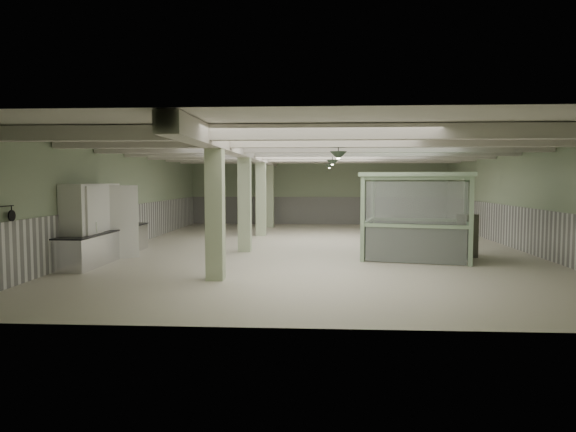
# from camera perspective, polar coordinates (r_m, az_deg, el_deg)

# --- Properties ---
(floor) EXTENTS (20.00, 20.00, 0.00)m
(floor) POSITION_cam_1_polar(r_m,az_deg,el_deg) (18.41, 3.38, -3.57)
(floor) COLOR beige
(floor) RESTS_ON ground
(ceiling) EXTENTS (14.00, 20.00, 0.02)m
(ceiling) POSITION_cam_1_polar(r_m,az_deg,el_deg) (18.29, 3.42, 7.68)
(ceiling) COLOR silver
(ceiling) RESTS_ON wall_back
(wall_back) EXTENTS (14.00, 0.02, 3.60)m
(wall_back) POSITION_cam_1_polar(r_m,az_deg,el_deg) (28.26, 3.39, 2.74)
(wall_back) COLOR #96A684
(wall_back) RESTS_ON floor
(wall_front) EXTENTS (14.00, 0.02, 3.60)m
(wall_front) POSITION_cam_1_polar(r_m,az_deg,el_deg) (8.28, 3.44, -0.35)
(wall_front) COLOR #96A684
(wall_front) RESTS_ON floor
(wall_left) EXTENTS (0.02, 20.00, 3.60)m
(wall_left) POSITION_cam_1_polar(r_m,az_deg,el_deg) (19.55, -17.59, 1.99)
(wall_left) COLOR #96A684
(wall_left) RESTS_ON floor
(wall_right) EXTENTS (0.02, 20.00, 3.60)m
(wall_right) POSITION_cam_1_polar(r_m,az_deg,el_deg) (19.56, 24.38, 1.82)
(wall_right) COLOR #96A684
(wall_right) RESTS_ON floor
(wainscot_left) EXTENTS (0.05, 19.90, 1.50)m
(wainscot_left) POSITION_cam_1_polar(r_m,az_deg,el_deg) (19.61, -17.46, -1.08)
(wainscot_left) COLOR white
(wainscot_left) RESTS_ON floor
(wainscot_right) EXTENTS (0.05, 19.90, 1.50)m
(wainscot_right) POSITION_cam_1_polar(r_m,az_deg,el_deg) (19.62, 24.22, -1.25)
(wainscot_right) COLOR white
(wainscot_right) RESTS_ON floor
(wainscot_back) EXTENTS (13.90, 0.05, 1.50)m
(wainscot_back) POSITION_cam_1_polar(r_m,az_deg,el_deg) (28.28, 3.38, 0.61)
(wainscot_back) COLOR white
(wainscot_back) RESTS_ON floor
(girder) EXTENTS (0.45, 19.90, 0.40)m
(girder) POSITION_cam_1_polar(r_m,az_deg,el_deg) (18.44, -4.43, 6.96)
(girder) COLOR beige
(girder) RESTS_ON ceiling
(beam_a) EXTENTS (13.90, 0.35, 0.32)m
(beam_a) POSITION_cam_1_polar(r_m,az_deg,el_deg) (10.80, 3.46, 9.28)
(beam_a) COLOR beige
(beam_a) RESTS_ON ceiling
(beam_b) EXTENTS (13.90, 0.35, 0.32)m
(beam_b) POSITION_cam_1_polar(r_m,az_deg,el_deg) (13.29, 3.44, 8.29)
(beam_b) COLOR beige
(beam_b) RESTS_ON ceiling
(beam_c) EXTENTS (13.90, 0.35, 0.32)m
(beam_c) POSITION_cam_1_polar(r_m,az_deg,el_deg) (15.78, 3.43, 7.61)
(beam_c) COLOR beige
(beam_c) RESTS_ON ceiling
(beam_d) EXTENTS (13.90, 0.35, 0.32)m
(beam_d) POSITION_cam_1_polar(r_m,az_deg,el_deg) (18.28, 3.42, 7.12)
(beam_d) COLOR beige
(beam_d) RESTS_ON ceiling
(beam_e) EXTENTS (13.90, 0.35, 0.32)m
(beam_e) POSITION_cam_1_polar(r_m,az_deg,el_deg) (20.77, 3.41, 6.75)
(beam_e) COLOR beige
(beam_e) RESTS_ON ceiling
(beam_f) EXTENTS (13.90, 0.35, 0.32)m
(beam_f) POSITION_cam_1_polar(r_m,az_deg,el_deg) (23.27, 3.41, 6.45)
(beam_f) COLOR beige
(beam_f) RESTS_ON ceiling
(beam_g) EXTENTS (13.90, 0.35, 0.32)m
(beam_g) POSITION_cam_1_polar(r_m,az_deg,el_deg) (25.77, 3.40, 6.22)
(beam_g) COLOR beige
(beam_g) RESTS_ON ceiling
(column_a) EXTENTS (0.42, 0.42, 3.60)m
(column_a) POSITION_cam_1_polar(r_m,az_deg,el_deg) (12.52, -8.11, 1.10)
(column_a) COLOR beige
(column_a) RESTS_ON floor
(column_b) EXTENTS (0.42, 0.42, 3.60)m
(column_b) POSITION_cam_1_polar(r_m,az_deg,el_deg) (17.44, -4.84, 1.94)
(column_b) COLOR beige
(column_b) RESTS_ON floor
(column_c) EXTENTS (0.42, 0.42, 3.60)m
(column_c) POSITION_cam_1_polar(r_m,az_deg,el_deg) (22.40, -3.02, 2.40)
(column_c) COLOR beige
(column_c) RESTS_ON floor
(column_d) EXTENTS (0.42, 0.42, 3.60)m
(column_d) POSITION_cam_1_polar(r_m,az_deg,el_deg) (26.38, -2.06, 2.65)
(column_d) COLOR beige
(column_d) RESTS_ON floor
(pendant_front) EXTENTS (0.44, 0.44, 0.22)m
(pendant_front) POSITION_cam_1_polar(r_m,az_deg,el_deg) (13.28, 5.61, 6.68)
(pendant_front) COLOR #2F3F30
(pendant_front) RESTS_ON ceiling
(pendant_mid) EXTENTS (0.44, 0.44, 0.22)m
(pendant_mid) POSITION_cam_1_polar(r_m,az_deg,el_deg) (18.77, 4.95, 5.90)
(pendant_mid) COLOR #2F3F30
(pendant_mid) RESTS_ON ceiling
(pendant_back) EXTENTS (0.44, 0.44, 0.22)m
(pendant_back) POSITION_cam_1_polar(r_m,az_deg,el_deg) (23.76, 4.61, 5.50)
(pendant_back) COLOR #2F3F30
(pendant_back) RESTS_ON ceiling
(prep_counter) EXTENTS (0.91, 5.22, 0.91)m
(prep_counter) POSITION_cam_1_polar(r_m,az_deg,el_deg) (16.82, -19.52, -2.93)
(prep_counter) COLOR silver
(prep_counter) RESTS_ON floor
(pitcher_near) EXTENTS (0.18, 0.20, 0.24)m
(pitcher_near) POSITION_cam_1_polar(r_m,az_deg,el_deg) (16.12, -20.39, -1.25)
(pitcher_near) COLOR silver
(pitcher_near) RESTS_ON prep_counter
(pitcher_far) EXTENTS (0.25, 0.27, 0.28)m
(pitcher_far) POSITION_cam_1_polar(r_m,az_deg,el_deg) (16.96, -19.37, -0.90)
(pitcher_far) COLOR silver
(pitcher_far) RESTS_ON prep_counter
(veg_colander) EXTENTS (0.49, 0.49, 0.22)m
(veg_colander) POSITION_cam_1_polar(r_m,az_deg,el_deg) (17.62, -18.66, -0.81)
(veg_colander) COLOR #414046
(veg_colander) RESTS_ON prep_counter
(orange_bowl) EXTENTS (0.27, 0.27, 0.09)m
(orange_bowl) POSITION_cam_1_polar(r_m,az_deg,el_deg) (15.72, -21.41, -1.69)
(orange_bowl) COLOR #B2B2B7
(orange_bowl) RESTS_ON prep_counter
(skillet_far) EXTENTS (0.03, 0.25, 0.25)m
(skillet_far) POSITION_cam_1_polar(r_m,az_deg,el_deg) (13.07, -28.35, 0.03)
(skillet_far) COLOR black
(skillet_far) RESTS_ON hook_rail
(walkin_cooler) EXTENTS (1.23, 2.66, 2.44)m
(walkin_cooler) POSITION_cam_1_polar(r_m,az_deg,el_deg) (16.12, -20.87, -0.55)
(walkin_cooler) COLOR white
(walkin_cooler) RESTS_ON floor
(guard_booth) EXTENTS (3.82, 3.44, 2.66)m
(guard_booth) POSITION_cam_1_polar(r_m,az_deg,el_deg) (16.46, 14.16, 1.66)
(guard_booth) COLOR #9FC09A
(guard_booth) RESTS_ON floor
(filing_cabinet) EXTENTS (0.55, 0.70, 1.36)m
(filing_cabinet) POSITION_cam_1_polar(r_m,az_deg,el_deg) (17.21, 19.29, -2.05)
(filing_cabinet) COLOR #5D5D4E
(filing_cabinet) RESTS_ON floor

